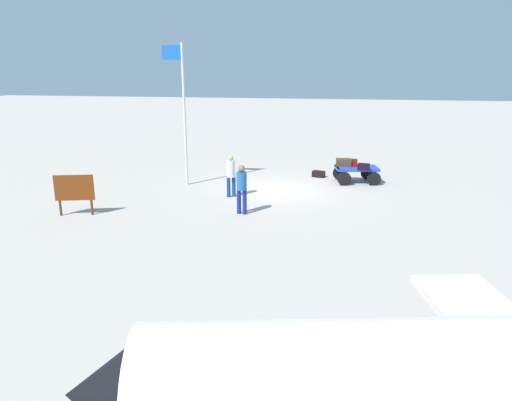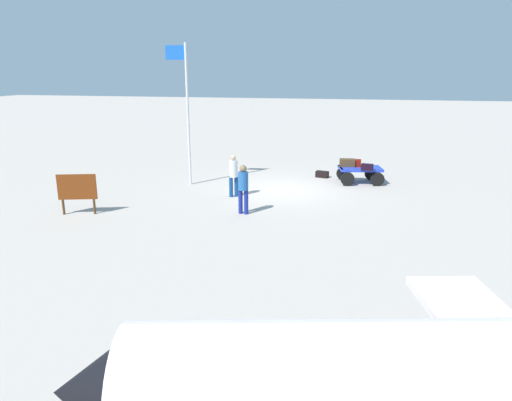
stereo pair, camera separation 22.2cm
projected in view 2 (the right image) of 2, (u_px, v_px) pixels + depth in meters
The scene contains 11 objects.
ground_plane at pixel (282, 190), 18.38m from camera, with size 120.00×120.00×0.00m, color #B2A59B.
luggage_cart at pixel (360, 172), 19.42m from camera, with size 1.98×1.55×0.66m.
suitcase_tan at pixel (347, 163), 19.53m from camera, with size 0.66×0.46×0.31m.
suitcase_olive at pixel (367, 167), 18.82m from camera, with size 0.50×0.35×0.25m.
suitcase_navy at pixel (355, 163), 19.52m from camera, with size 0.46×0.32×0.29m.
suitcase_maroon at pixel (322, 174), 20.50m from camera, with size 0.60×0.43×0.27m.
worker_lead at pixel (234, 173), 17.19m from camera, with size 0.42×0.42×1.58m.
worker_trailing at pixel (243, 186), 15.10m from camera, with size 0.37×0.37×1.64m.
airplane_near at pixel (499, 387), 5.13m from camera, with size 9.71×4.97×3.15m.
flagpole at pixel (186, 105), 18.45m from camera, with size 0.86×0.10×5.58m.
signboard at pixel (77, 189), 15.08m from camera, with size 1.20×0.42×1.34m.
Camera 2 is at (-2.88, 17.60, 4.58)m, focal length 32.71 mm.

